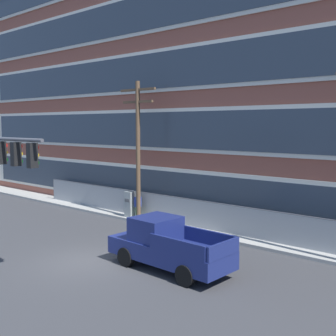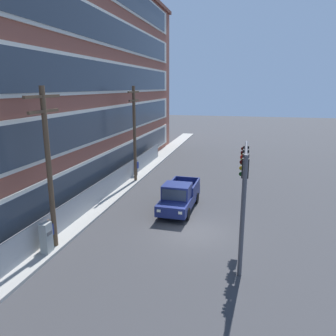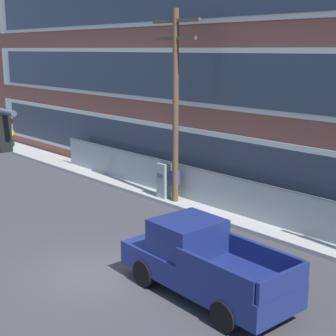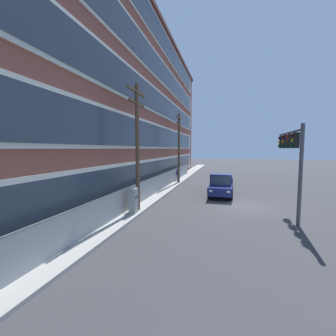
% 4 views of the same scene
% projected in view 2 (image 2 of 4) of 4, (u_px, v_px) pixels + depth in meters
% --- Properties ---
extents(ground_plane, '(160.00, 160.00, 0.00)m').
position_uv_depth(ground_plane, '(193.00, 232.00, 19.21)').
color(ground_plane, '#38383A').
extents(sidewalk_building_side, '(80.00, 1.88, 0.16)m').
position_uv_depth(sidewalk_building_side, '(80.00, 220.00, 20.83)').
color(sidewalk_building_side, '#9E9B93').
rests_on(sidewalk_building_side, ground).
extents(chain_link_fence, '(32.73, 0.06, 1.69)m').
position_uv_depth(chain_link_fence, '(99.00, 193.00, 23.53)').
color(chain_link_fence, gray).
rests_on(chain_link_fence, ground).
extents(traffic_signal_mast, '(5.26, 0.43, 5.56)m').
position_uv_depth(traffic_signal_mast, '(245.00, 176.00, 15.59)').
color(traffic_signal_mast, '#4C4C51').
rests_on(traffic_signal_mast, ground).
extents(pickup_truck_navy, '(5.45, 2.18, 2.05)m').
position_uv_depth(pickup_truck_navy, '(179.00, 197.00, 22.38)').
color(pickup_truck_navy, navy).
rests_on(pickup_truck_navy, ground).
extents(utility_pole_near_corner, '(2.77, 0.26, 8.35)m').
position_uv_depth(utility_pole_near_corner, '(48.00, 162.00, 16.21)').
color(utility_pole_near_corner, brown).
rests_on(utility_pole_near_corner, ground).
extents(utility_pole_midblock, '(2.57, 0.26, 8.37)m').
position_uv_depth(utility_pole_midblock, '(134.00, 130.00, 28.23)').
color(utility_pole_midblock, brown).
rests_on(utility_pole_midblock, ground).
extents(electrical_cabinet, '(0.57, 0.43, 1.74)m').
position_uv_depth(electrical_cabinet, '(46.00, 239.00, 16.41)').
color(electrical_cabinet, '#939993').
rests_on(electrical_cabinet, ground).
extents(pedestrian_near_cabinet, '(0.36, 0.46, 1.69)m').
position_uv_depth(pedestrian_near_cabinet, '(136.00, 167.00, 30.80)').
color(pedestrian_near_cabinet, '#4C4C51').
rests_on(pedestrian_near_cabinet, ground).
extents(pedestrian_by_fence, '(0.32, 0.40, 1.69)m').
position_uv_depth(pedestrian_by_fence, '(50.00, 232.00, 16.94)').
color(pedestrian_by_fence, '#236B38').
rests_on(pedestrian_by_fence, ground).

